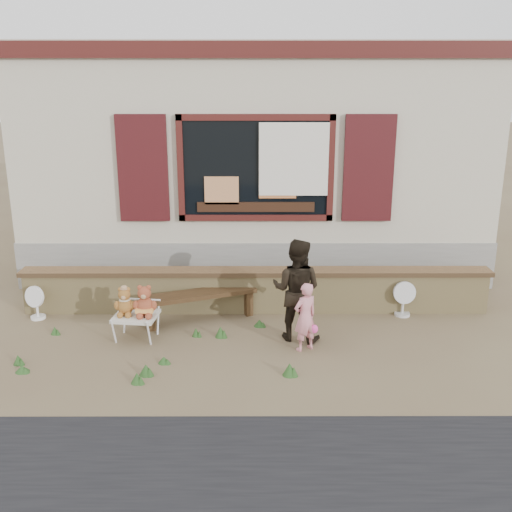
{
  "coord_description": "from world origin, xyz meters",
  "views": [
    {
      "loc": [
        -0.02,
        -7.58,
        3.47
      ],
      "look_at": [
        0.0,
        0.6,
        1.0
      ],
      "focal_mm": 42.0,
      "sensor_mm": 36.0,
      "label": 1
    }
  ],
  "objects_px": {
    "folding_chair": "(136,317)",
    "teddy_bear_right": "(145,300)",
    "bench": "(199,300)",
    "child": "(305,317)",
    "adult": "(296,290)",
    "teddy_bear_left": "(125,301)"
  },
  "relations": [
    {
      "from": "teddy_bear_right",
      "to": "adult",
      "type": "bearing_deg",
      "value": 7.52
    },
    {
      "from": "child",
      "to": "adult",
      "type": "height_order",
      "value": "adult"
    },
    {
      "from": "teddy_bear_right",
      "to": "adult",
      "type": "xyz_separation_m",
      "value": [
        2.04,
        0.02,
        0.13
      ]
    },
    {
      "from": "bench",
      "to": "child",
      "type": "xyz_separation_m",
      "value": [
        1.47,
        -1.01,
        0.15
      ]
    },
    {
      "from": "teddy_bear_left",
      "to": "child",
      "type": "distance_m",
      "value": 2.45
    },
    {
      "from": "teddy_bear_right",
      "to": "bench",
      "type": "bearing_deg",
      "value": 52.2
    },
    {
      "from": "teddy_bear_left",
      "to": "adult",
      "type": "bearing_deg",
      "value": 6.61
    },
    {
      "from": "bench",
      "to": "teddy_bear_right",
      "type": "xyz_separation_m",
      "value": [
        -0.67,
        -0.67,
        0.26
      ]
    },
    {
      "from": "folding_chair",
      "to": "bench",
      "type": "bearing_deg",
      "value": 46.09
    },
    {
      "from": "teddy_bear_right",
      "to": "child",
      "type": "xyz_separation_m",
      "value": [
        2.14,
        -0.34,
        -0.11
      ]
    },
    {
      "from": "folding_chair",
      "to": "teddy_bear_right",
      "type": "height_order",
      "value": "teddy_bear_right"
    },
    {
      "from": "folding_chair",
      "to": "teddy_bear_right",
      "type": "xyz_separation_m",
      "value": [
        0.14,
        -0.02,
        0.25
      ]
    },
    {
      "from": "adult",
      "to": "folding_chair",
      "type": "bearing_deg",
      "value": 19.42
    },
    {
      "from": "bench",
      "to": "teddy_bear_right",
      "type": "bearing_deg",
      "value": -156.32
    },
    {
      "from": "bench",
      "to": "child",
      "type": "height_order",
      "value": "child"
    },
    {
      "from": "folding_chair",
      "to": "adult",
      "type": "xyz_separation_m",
      "value": [
        2.18,
        0.01,
        0.39
      ]
    },
    {
      "from": "folding_chair",
      "to": "teddy_bear_left",
      "type": "height_order",
      "value": "teddy_bear_left"
    },
    {
      "from": "teddy_bear_left",
      "to": "child",
      "type": "xyz_separation_m",
      "value": [
        2.42,
        -0.37,
        -0.09
      ]
    },
    {
      "from": "folding_chair",
      "to": "child",
      "type": "bearing_deg",
      "value": -2.03
    },
    {
      "from": "teddy_bear_left",
      "to": "teddy_bear_right",
      "type": "xyz_separation_m",
      "value": [
        0.28,
        -0.03,
        0.02
      ]
    },
    {
      "from": "teddy_bear_left",
      "to": "teddy_bear_right",
      "type": "distance_m",
      "value": 0.28
    },
    {
      "from": "teddy_bear_left",
      "to": "adult",
      "type": "distance_m",
      "value": 2.33
    }
  ]
}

